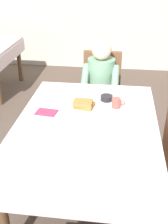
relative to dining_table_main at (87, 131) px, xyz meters
name	(u,v)px	position (x,y,z in m)	size (l,w,h in m)	color
ground_plane	(86,192)	(0.00, 0.00, -0.65)	(14.00, 14.00, 0.00)	brown
dining_table_main	(87,131)	(0.00, 0.00, 0.00)	(1.12, 1.52, 0.74)	silver
chair_diner	(101,87)	(0.04, 1.17, -0.12)	(0.44, 0.45, 0.93)	brown
diner_person	(101,81)	(0.04, 1.01, 0.02)	(0.40, 0.43, 1.12)	gray
plate_breakfast	(83,108)	(-0.06, 0.20, 0.10)	(0.28, 0.28, 0.02)	white
breakfast_stack	(84,104)	(-0.05, 0.20, 0.14)	(0.18, 0.16, 0.07)	#A36B33
cup_coffee	(116,103)	(0.22, 0.27, 0.13)	(0.11, 0.08, 0.08)	#B24C42
bowl_butter	(107,98)	(0.13, 0.40, 0.11)	(0.11, 0.11, 0.04)	black
syrup_pitcher	(62,97)	(-0.26, 0.33, 0.13)	(0.08, 0.08, 0.07)	silver
fork_left_of_plate	(60,109)	(-0.25, 0.18, 0.09)	(0.18, 0.01, 0.01)	silver
knife_right_of_plate	(105,111)	(0.13, 0.18, 0.09)	(0.20, 0.01, 0.01)	silver
spoon_near_edge	(73,129)	(-0.09, -0.13, 0.09)	(0.15, 0.01, 0.01)	silver
napkin_folded	(46,112)	(-0.35, 0.10, 0.09)	(0.17, 0.12, 0.01)	#8C2D4C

